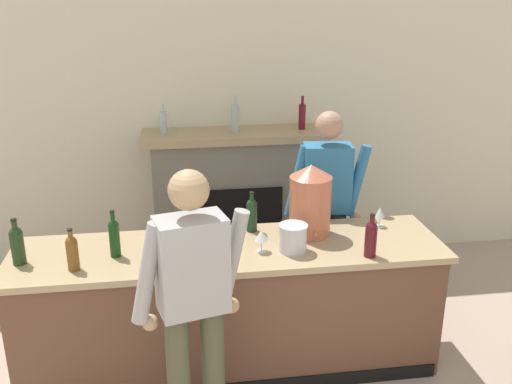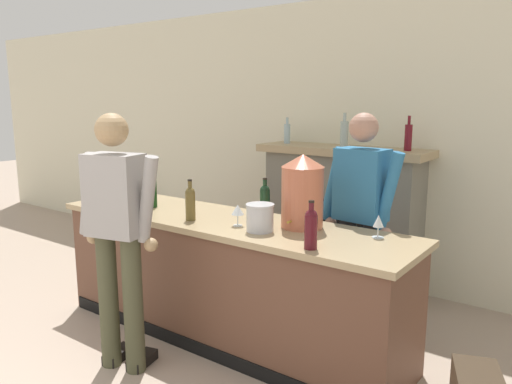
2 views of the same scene
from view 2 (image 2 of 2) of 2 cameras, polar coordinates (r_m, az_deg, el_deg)
wall_back_panel at (r=5.16m, az=7.60°, el=5.79°), size 12.00×0.07×2.75m
bar_counter at (r=3.83m, az=-3.50°, el=-9.85°), size 2.89×0.75×0.93m
fireplace_stone at (r=4.87m, az=9.70°, el=-2.74°), size 1.63×0.52×1.67m
potted_plant_corner at (r=6.70m, az=-16.45°, el=-2.88°), size 0.39×0.36×0.68m
person_customer at (r=3.37m, az=-15.55°, el=-4.47°), size 0.65×0.37×1.72m
person_bartender at (r=3.74m, az=11.78°, el=-2.91°), size 0.66×0.33×1.71m
copper_dispenser at (r=3.42m, az=5.33°, el=0.12°), size 0.29×0.33×0.51m
ice_bucket_steel at (r=3.33m, az=0.46°, el=-2.94°), size 0.19×0.19×0.19m
wine_bottle_riesling_slim at (r=3.66m, az=-7.52°, el=-1.14°), size 0.07×0.07×0.30m
wine_bottle_rose_blush at (r=3.74m, az=1.02°, el=-0.81°), size 0.08×0.08×0.29m
wine_bottle_cabernet_heavy at (r=4.58m, az=-16.88°, el=0.92°), size 0.08×0.08×0.30m
wine_bottle_merlot_tall at (r=4.15m, az=-11.74°, el=0.19°), size 0.07×0.07×0.32m
wine_bottle_burgundy_dark at (r=4.23m, az=-15.45°, el=0.00°), size 0.07×0.07×0.27m
wine_bottle_port_short at (r=2.95m, az=6.30°, el=-4.01°), size 0.08×0.08×0.29m
wine_glass_by_dispenser at (r=3.27m, az=13.81°, el=-3.40°), size 0.08×0.08×0.15m
wine_glass_front_left at (r=3.47m, az=-2.11°, el=-2.11°), size 0.09×0.09×0.15m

